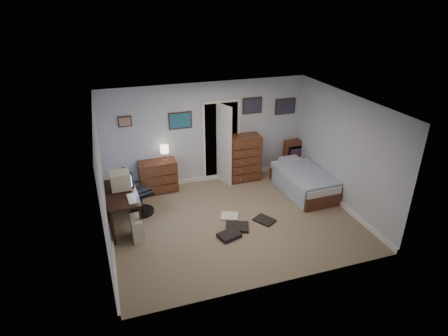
{
  "coord_description": "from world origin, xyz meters",
  "views": [
    {
      "loc": [
        -2.27,
        -6.27,
        4.36
      ],
      "look_at": [
        -0.12,
        0.3,
        1.1
      ],
      "focal_mm": 30.0,
      "sensor_mm": 36.0,
      "label": 1
    }
  ],
  "objects_px": {
    "computer_desk": "(117,201)",
    "low_dresser": "(158,176)",
    "tall_dresser": "(244,158)",
    "office_chair": "(138,197)",
    "bed": "(303,181)"
  },
  "relations": [
    {
      "from": "low_dresser",
      "to": "tall_dresser",
      "type": "relative_size",
      "value": 0.74
    },
    {
      "from": "office_chair",
      "to": "bed",
      "type": "distance_m",
      "value": 3.86
    },
    {
      "from": "office_chair",
      "to": "low_dresser",
      "type": "height_order",
      "value": "office_chair"
    },
    {
      "from": "bed",
      "to": "tall_dresser",
      "type": "bearing_deg",
      "value": 134.49
    },
    {
      "from": "tall_dresser",
      "to": "office_chair",
      "type": "bearing_deg",
      "value": -161.04
    },
    {
      "from": "computer_desk",
      "to": "low_dresser",
      "type": "xyz_separation_m",
      "value": [
        0.99,
        1.24,
        -0.2
      ]
    },
    {
      "from": "office_chair",
      "to": "low_dresser",
      "type": "bearing_deg",
      "value": 37.59
    },
    {
      "from": "computer_desk",
      "to": "office_chair",
      "type": "height_order",
      "value": "office_chair"
    },
    {
      "from": "computer_desk",
      "to": "tall_dresser",
      "type": "height_order",
      "value": "tall_dresser"
    },
    {
      "from": "computer_desk",
      "to": "low_dresser",
      "type": "bearing_deg",
      "value": 48.66
    },
    {
      "from": "computer_desk",
      "to": "low_dresser",
      "type": "distance_m",
      "value": 1.6
    },
    {
      "from": "low_dresser",
      "to": "bed",
      "type": "relative_size",
      "value": 0.48
    },
    {
      "from": "office_chair",
      "to": "low_dresser",
      "type": "distance_m",
      "value": 1.06
    },
    {
      "from": "computer_desk",
      "to": "office_chair",
      "type": "distance_m",
      "value": 0.57
    },
    {
      "from": "computer_desk",
      "to": "tall_dresser",
      "type": "bearing_deg",
      "value": 18.38
    }
  ]
}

